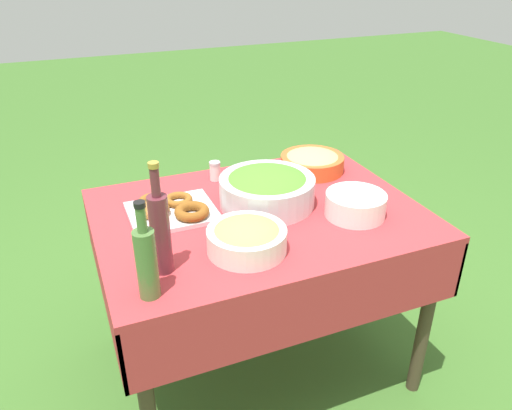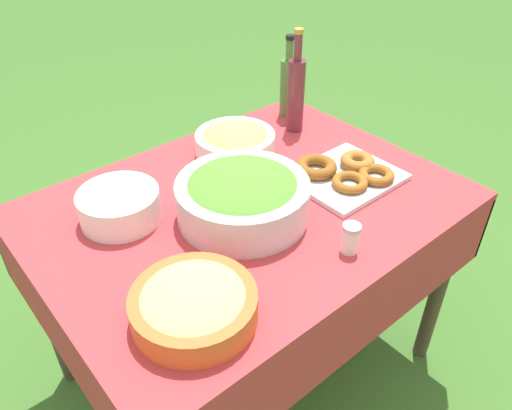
# 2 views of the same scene
# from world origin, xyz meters

# --- Properties ---
(ground_plane) EXTENTS (14.00, 14.00, 0.00)m
(ground_plane) POSITION_xyz_m (0.00, 0.00, 0.00)
(ground_plane) COLOR #3D6B28
(picnic_table) EXTENTS (1.16, 0.87, 0.73)m
(picnic_table) POSITION_xyz_m (0.00, 0.00, 0.62)
(picnic_table) COLOR #B73338
(picnic_table) RESTS_ON ground_plane
(salad_bowl) EXTENTS (0.35, 0.35, 0.13)m
(salad_bowl) POSITION_xyz_m (0.05, 0.04, 0.80)
(salad_bowl) COLOR silver
(salad_bowl) RESTS_ON picnic_table
(pasta_bowl) EXTENTS (0.27, 0.27, 0.08)m
(pasta_bowl) POSITION_xyz_m (0.35, 0.25, 0.77)
(pasta_bowl) COLOR #E05B28
(pasta_bowl) RESTS_ON picnic_table
(donut_platter) EXTENTS (0.30, 0.29, 0.05)m
(donut_platter) POSITION_xyz_m (-0.30, 0.10, 0.75)
(donut_platter) COLOR silver
(donut_platter) RESTS_ON picnic_table
(plate_stack) EXTENTS (0.21, 0.21, 0.08)m
(plate_stack) POSITION_xyz_m (0.31, -0.16, 0.77)
(plate_stack) COLOR white
(plate_stack) RESTS_ON picnic_table
(olive_oil_bottle) EXTENTS (0.06, 0.06, 0.29)m
(olive_oil_bottle) POSITION_xyz_m (-0.46, -0.33, 0.84)
(olive_oil_bottle) COLOR #4C7238
(olive_oil_bottle) RESTS_ON picnic_table
(wine_bottle) EXTENTS (0.06, 0.06, 0.35)m
(wine_bottle) POSITION_xyz_m (-0.40, -0.23, 0.87)
(wine_bottle) COLOR maroon
(wine_bottle) RESTS_ON picnic_table
(fruit_bowl) EXTENTS (0.25, 0.25, 0.10)m
(fruit_bowl) POSITION_xyz_m (-0.13, -0.22, 0.78)
(fruit_bowl) COLOR white
(fruit_bowl) RESTS_ON picnic_table
(salt_shaker) EXTENTS (0.05, 0.05, 0.08)m
(salt_shaker) POSITION_xyz_m (-0.06, 0.32, 0.77)
(salt_shaker) COLOR white
(salt_shaker) RESTS_ON picnic_table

